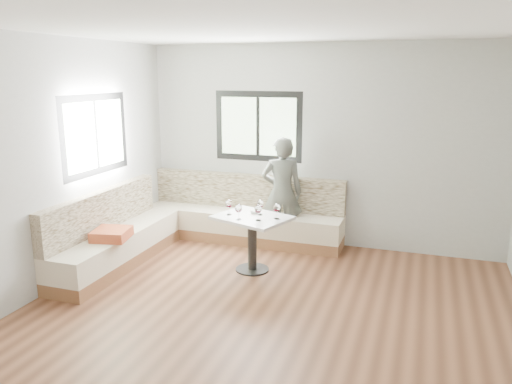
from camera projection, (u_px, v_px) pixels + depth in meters
The scene contains 10 objects.
room at pixel (259, 180), 4.71m from camera, with size 5.01×5.01×2.81m.
banquette at pixel (191, 227), 6.86m from camera, with size 2.90×2.80×0.95m.
table at pixel (252, 230), 6.10m from camera, with size 1.02×0.90×0.70m.
person at pixel (282, 193), 6.90m from camera, with size 0.57×0.37×1.56m, color #52554E.
olive_ramekin at pixel (254, 212), 6.19m from camera, with size 0.09×0.09×0.04m.
wine_glass_a at pixel (229, 204), 6.10m from camera, with size 0.09×0.09×0.19m.
wine_glass_b at pixel (239, 209), 5.89m from camera, with size 0.09×0.09×0.19m.
wine_glass_c at pixel (258, 209), 5.86m from camera, with size 0.09×0.09×0.19m.
wine_glass_d at pixel (260, 204), 6.10m from camera, with size 0.09×0.09×0.19m.
wine_glass_e at pixel (277, 208), 5.92m from camera, with size 0.09×0.09×0.19m.
Camera 1 is at (1.40, -4.29, 2.40)m, focal length 35.00 mm.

